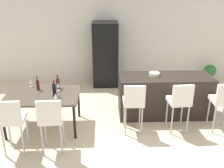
% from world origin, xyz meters
% --- Properties ---
extents(ground_plane, '(10.00, 10.00, 0.00)m').
position_xyz_m(ground_plane, '(0.00, 0.00, 0.00)').
color(ground_plane, beige).
extents(back_wall, '(10.00, 0.12, 2.90)m').
position_xyz_m(back_wall, '(0.00, 3.02, 1.45)').
color(back_wall, silver).
rests_on(back_wall, ground_plane).
extents(kitchen_island, '(2.03, 0.76, 0.92)m').
position_xyz_m(kitchen_island, '(0.48, 0.64, 0.46)').
color(kitchen_island, black).
rests_on(kitchen_island, ground_plane).
extents(bar_chair_left, '(0.41, 0.41, 1.05)m').
position_xyz_m(bar_chair_left, '(-0.31, -0.12, 0.70)').
color(bar_chair_left, white).
rests_on(bar_chair_left, ground_plane).
extents(bar_chair_middle, '(0.43, 0.43, 1.05)m').
position_xyz_m(bar_chair_middle, '(0.59, -0.12, 0.70)').
color(bar_chair_middle, white).
rests_on(bar_chair_middle, ground_plane).
extents(bar_chair_right, '(0.41, 0.41, 1.05)m').
position_xyz_m(bar_chair_right, '(1.44, -0.12, 0.70)').
color(bar_chair_right, white).
rests_on(bar_chair_right, ground_plane).
extents(dining_table, '(1.45, 1.00, 0.74)m').
position_xyz_m(dining_table, '(-2.11, 0.14, 0.68)').
color(dining_table, '#4C4238').
rests_on(dining_table, ground_plane).
extents(dining_chair_near, '(0.42, 0.42, 1.05)m').
position_xyz_m(dining_chair_near, '(-2.44, -0.72, 0.70)').
color(dining_chair_near, white).
rests_on(dining_chair_near, ground_plane).
extents(dining_chair_far, '(0.42, 0.42, 1.05)m').
position_xyz_m(dining_chair_far, '(-1.78, -0.72, 0.70)').
color(dining_chair_far, white).
rests_on(dining_chair_far, ground_plane).
extents(wine_bottle_end, '(0.07, 0.07, 0.30)m').
position_xyz_m(wine_bottle_end, '(-2.25, 0.40, 0.85)').
color(wine_bottle_end, '#471E19').
rests_on(wine_bottle_end, dining_table).
extents(wine_bottle_far, '(0.07, 0.07, 0.30)m').
position_xyz_m(wine_bottle_far, '(-1.85, 0.47, 0.86)').
color(wine_bottle_far, '#471E19').
rests_on(wine_bottle_far, dining_table).
extents(wine_bottle_middle, '(0.07, 0.07, 0.32)m').
position_xyz_m(wine_bottle_middle, '(-1.85, 0.06, 0.87)').
color(wine_bottle_middle, black).
rests_on(wine_bottle_middle, dining_table).
extents(wine_glass_left, '(0.07, 0.07, 0.17)m').
position_xyz_m(wine_glass_left, '(-1.78, -0.21, 0.86)').
color(wine_glass_left, silver).
rests_on(wine_glass_left, dining_table).
extents(wine_glass_right, '(0.07, 0.07, 0.17)m').
position_xyz_m(wine_glass_right, '(-1.82, 0.33, 0.86)').
color(wine_glass_right, silver).
rests_on(wine_glass_right, dining_table).
extents(wine_glass_near, '(0.07, 0.07, 0.17)m').
position_xyz_m(wine_glass_near, '(-2.44, 0.58, 0.86)').
color(wine_glass_near, silver).
rests_on(wine_glass_near, dining_table).
extents(refrigerator, '(0.72, 0.68, 1.84)m').
position_xyz_m(refrigerator, '(-0.83, 2.58, 0.92)').
color(refrigerator, black).
rests_on(refrigerator, ground_plane).
extents(fruit_bowl, '(0.24, 0.24, 0.07)m').
position_xyz_m(fruit_bowl, '(0.23, 0.69, 0.96)').
color(fruit_bowl, beige).
rests_on(fruit_bowl, kitchen_island).
extents(potted_plant, '(0.37, 0.37, 0.57)m').
position_xyz_m(potted_plant, '(2.32, 2.57, 0.33)').
color(potted_plant, beige).
rests_on(potted_plant, ground_plane).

